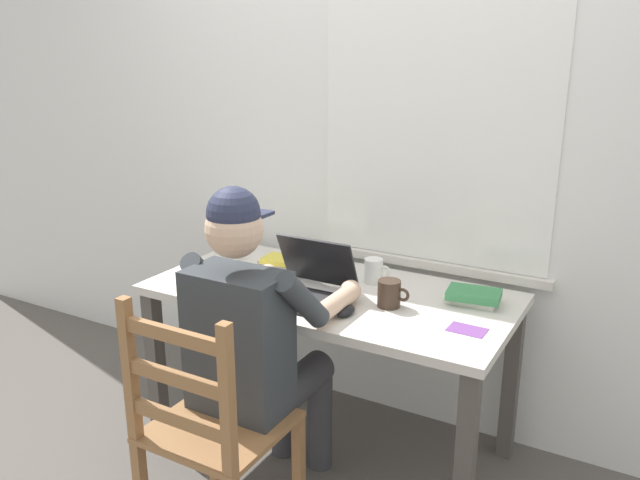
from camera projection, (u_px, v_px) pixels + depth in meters
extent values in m
plane|color=#56514C|center=(329.00, 445.00, 2.79)|extent=(8.00, 8.00, 0.00)
cube|color=silver|center=(379.00, 134.00, 2.78)|extent=(6.00, 0.04, 2.60)
cube|color=white|center=(435.00, 129.00, 2.63)|extent=(1.00, 0.01, 1.13)
cube|color=beige|center=(427.00, 264.00, 2.79)|extent=(1.06, 0.06, 0.04)
cube|color=beige|center=(330.00, 294.00, 2.59)|extent=(1.46, 0.72, 0.03)
cube|color=#4C4742|center=(156.00, 367.00, 2.75)|extent=(0.06, 0.06, 0.69)
cube|color=#4C4742|center=(465.00, 463.00, 2.11)|extent=(0.06, 0.06, 0.69)
cube|color=#4C4742|center=(242.00, 316.00, 3.27)|extent=(0.06, 0.06, 0.69)
cube|color=#4C4742|center=(511.00, 382.00, 2.63)|extent=(0.06, 0.06, 0.69)
cube|color=#33383D|center=(239.00, 342.00, 2.16)|extent=(0.34, 0.20, 0.50)
sphere|color=#DBB293|center=(234.00, 229.00, 2.05)|extent=(0.19, 0.19, 0.19)
sphere|color=#282D47|center=(233.00, 213.00, 2.04)|extent=(0.17, 0.17, 0.17)
cube|color=#282D47|center=(249.00, 213.00, 2.11)|extent=(0.13, 0.10, 0.01)
cylinder|color=#38383D|center=(253.00, 376.00, 2.44)|extent=(0.13, 0.40, 0.13)
cylinder|color=#38383D|center=(293.00, 388.00, 2.36)|extent=(0.13, 0.40, 0.13)
cylinder|color=#38383D|center=(283.00, 405.00, 2.68)|extent=(0.10, 0.10, 0.46)
cylinder|color=#38383D|center=(320.00, 416.00, 2.59)|extent=(0.10, 0.10, 0.46)
cylinder|color=#33383D|center=(207.00, 279.00, 2.29)|extent=(0.10, 0.25, 0.25)
cylinder|color=#DBB293|center=(245.00, 284.00, 2.51)|extent=(0.07, 0.28, 0.07)
sphere|color=#DBB293|center=(268.00, 274.00, 2.62)|extent=(0.08, 0.08, 0.08)
cylinder|color=#33383D|center=(303.00, 300.00, 2.10)|extent=(0.10, 0.25, 0.25)
cylinder|color=#DBB293|center=(336.00, 303.00, 2.32)|extent=(0.07, 0.28, 0.07)
sphere|color=#DBB293|center=(351.00, 290.00, 2.44)|extent=(0.08, 0.08, 0.08)
cube|color=olive|center=(220.00, 426.00, 2.14)|extent=(0.42, 0.42, 0.02)
cube|color=olive|center=(299.00, 471.00, 2.27)|extent=(0.04, 0.04, 0.44)
cube|color=olive|center=(214.00, 440.00, 2.45)|extent=(0.04, 0.04, 0.44)
cube|color=olive|center=(228.00, 401.00, 1.82)|extent=(0.04, 0.04, 0.48)
cube|color=olive|center=(130.00, 369.00, 2.00)|extent=(0.04, 0.04, 0.48)
cube|color=olive|center=(179.00, 420.00, 1.94)|extent=(0.36, 0.02, 0.04)
cube|color=olive|center=(176.00, 378.00, 1.90)|extent=(0.36, 0.02, 0.04)
cube|color=olive|center=(173.00, 335.00, 1.86)|extent=(0.36, 0.02, 0.04)
cube|color=black|center=(297.00, 300.00, 2.46)|extent=(0.33, 0.23, 0.02)
cube|color=#2B2B2D|center=(297.00, 297.00, 2.46)|extent=(0.29, 0.17, 0.00)
cube|color=black|center=(318.00, 261.00, 2.56)|extent=(0.33, 0.10, 0.21)
cube|color=silver|center=(318.00, 261.00, 2.56)|extent=(0.29, 0.08, 0.17)
ellipsoid|color=black|center=(345.00, 311.00, 2.33)|extent=(0.06, 0.10, 0.03)
cylinder|color=white|center=(373.00, 271.00, 2.65)|extent=(0.08, 0.08, 0.10)
torus|color=white|center=(385.00, 272.00, 2.62)|extent=(0.05, 0.01, 0.05)
cylinder|color=#38281E|center=(389.00, 293.00, 2.40)|extent=(0.09, 0.09, 0.10)
torus|color=#38281E|center=(403.00, 295.00, 2.37)|extent=(0.05, 0.01, 0.05)
cylinder|color=white|center=(231.00, 249.00, 2.95)|extent=(0.08, 0.08, 0.09)
torus|color=white|center=(241.00, 250.00, 2.92)|extent=(0.05, 0.01, 0.05)
cube|color=gray|center=(280.00, 264.00, 2.84)|extent=(0.18, 0.14, 0.02)
cube|color=gold|center=(281.00, 260.00, 2.83)|extent=(0.16, 0.13, 0.02)
cube|color=white|center=(471.00, 300.00, 2.45)|extent=(0.19, 0.11, 0.02)
cube|color=#38844C|center=(474.00, 294.00, 2.43)|extent=(0.21, 0.15, 0.03)
cube|color=white|center=(318.00, 267.00, 2.82)|extent=(0.28, 0.24, 0.02)
cube|color=white|center=(310.00, 290.00, 2.56)|extent=(0.29, 0.23, 0.02)
cube|color=silver|center=(232.00, 289.00, 2.58)|extent=(0.27, 0.18, 0.01)
cube|color=#7A4293|center=(467.00, 330.00, 2.21)|extent=(0.13, 0.09, 0.00)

